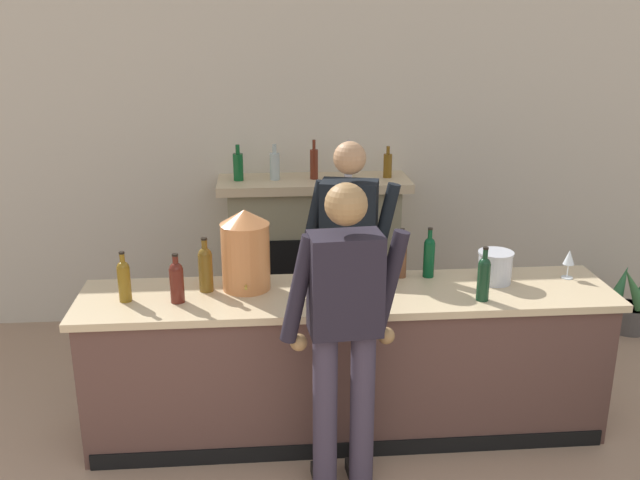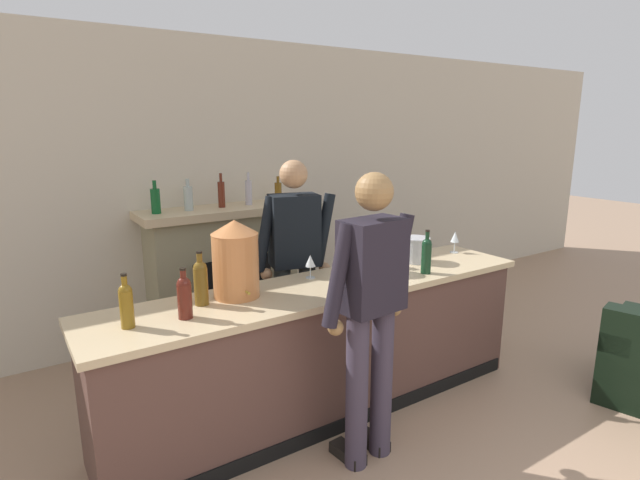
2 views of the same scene
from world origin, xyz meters
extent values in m
cube|color=beige|center=(0.00, 4.48, 1.38)|extent=(12.00, 0.07, 2.75)
cube|color=brown|center=(0.06, 2.65, 0.44)|extent=(3.08, 0.59, 0.88)
cube|color=#CEB488|center=(0.06, 2.65, 0.90)|extent=(3.15, 0.66, 0.04)
cube|color=black|center=(0.06, 2.35, 0.05)|extent=(3.02, 0.01, 0.10)
cube|color=gray|center=(-0.03, 4.22, 0.59)|extent=(1.33, 0.44, 1.18)
cube|color=black|center=(-0.03, 3.99, 0.44)|extent=(0.73, 0.02, 0.75)
cube|color=#CEB488|center=(-0.03, 4.20, 1.21)|extent=(1.49, 0.52, 0.07)
cylinder|color=#0E4E22|center=(-0.61, 4.20, 1.35)|extent=(0.08, 0.08, 0.21)
cylinder|color=#0E4E22|center=(-0.61, 4.20, 1.49)|extent=(0.03, 0.03, 0.07)
cylinder|color=#A5B3AE|center=(-0.33, 4.20, 1.35)|extent=(0.08, 0.08, 0.21)
cylinder|color=#A5B3AE|center=(-0.33, 4.20, 1.49)|extent=(0.03, 0.03, 0.07)
cylinder|color=#5B2114|center=(-0.03, 4.20, 1.36)|extent=(0.06, 0.06, 0.23)
cylinder|color=#5B2114|center=(-0.03, 4.20, 1.51)|extent=(0.03, 0.03, 0.08)
cylinder|color=#B3AFBC|center=(0.24, 4.20, 1.36)|extent=(0.06, 0.06, 0.23)
cylinder|color=#B3AFBC|center=(0.24, 4.20, 1.51)|extent=(0.03, 0.03, 0.08)
cylinder|color=brown|center=(0.55, 4.20, 1.34)|extent=(0.07, 0.07, 0.19)
cylinder|color=brown|center=(0.55, 4.20, 1.46)|extent=(0.03, 0.03, 0.06)
cube|color=black|center=(2.14, 1.67, 0.28)|extent=(0.88, 0.41, 0.55)
cylinder|color=#514C48|center=(2.53, 3.90, 0.10)|extent=(0.32, 0.32, 0.21)
cylinder|color=#332319|center=(2.53, 3.90, 0.20)|extent=(0.29, 0.29, 0.02)
cone|color=#2A6D4B|center=(2.64, 3.89, 0.41)|extent=(0.16, 0.31, 0.38)
cone|color=#326F3F|center=(2.47, 3.97, 0.37)|extent=(0.29, 0.27, 0.33)
cone|color=#3B753E|center=(2.48, 3.81, 0.40)|extent=(0.29, 0.22, 0.36)
cylinder|color=#3A3141|center=(0.07, 2.07, 0.48)|extent=(0.13, 0.13, 0.95)
cube|color=black|center=(0.06, 2.14, 0.04)|extent=(0.12, 0.25, 0.07)
cylinder|color=#3A3141|center=(-0.13, 2.05, 0.48)|extent=(0.13, 0.13, 0.95)
cube|color=black|center=(-0.14, 2.12, 0.04)|extent=(0.12, 0.25, 0.07)
cube|color=black|center=(-0.03, 2.06, 1.22)|extent=(0.38, 0.25, 0.52)
cylinder|color=black|center=(0.19, 2.10, 1.20)|extent=(0.20, 0.08, 0.57)
sphere|color=olive|center=(0.19, 2.12, 0.90)|extent=(0.09, 0.09, 0.09)
cylinder|color=black|center=(-0.27, 2.06, 1.20)|extent=(0.20, 0.08, 0.57)
sphere|color=olive|center=(-0.27, 2.08, 0.90)|extent=(0.09, 0.09, 0.09)
sphere|color=olive|center=(-0.03, 2.06, 1.63)|extent=(0.21, 0.21, 0.21)
cylinder|color=#374143|center=(0.02, 3.20, 0.46)|extent=(0.13, 0.13, 0.93)
cube|color=black|center=(0.01, 3.13, 0.04)|extent=(0.16, 0.26, 0.07)
cylinder|color=#374143|center=(0.22, 3.15, 0.46)|extent=(0.13, 0.13, 0.93)
cube|color=black|center=(0.20, 3.08, 0.04)|extent=(0.16, 0.26, 0.07)
cube|color=black|center=(0.12, 3.18, 1.20)|extent=(0.40, 0.30, 0.54)
cylinder|color=black|center=(-0.11, 3.21, 1.19)|extent=(0.20, 0.08, 0.57)
sphere|color=tan|center=(-0.11, 3.19, 0.89)|extent=(0.09, 0.09, 0.09)
cylinder|color=black|center=(0.34, 3.10, 1.19)|extent=(0.20, 0.08, 0.57)
sphere|color=tan|center=(0.33, 3.08, 0.89)|extent=(0.09, 0.09, 0.09)
sphere|color=tan|center=(0.12, 3.18, 1.62)|extent=(0.21, 0.21, 0.21)
cylinder|color=#CE7D44|center=(-0.54, 2.76, 1.13)|extent=(0.28, 0.28, 0.40)
cone|color=#CE7D44|center=(-0.54, 2.76, 1.37)|extent=(0.29, 0.29, 0.09)
cylinder|color=#B29333|center=(-0.54, 2.60, 1.00)|extent=(0.02, 0.04, 0.02)
cylinder|color=silver|center=(0.96, 2.74, 1.02)|extent=(0.20, 0.20, 0.18)
cylinder|color=silver|center=(0.96, 2.74, 1.11)|extent=(0.21, 0.21, 0.01)
cylinder|color=#12331D|center=(0.81, 2.47, 1.04)|extent=(0.07, 0.07, 0.22)
sphere|color=#12331D|center=(0.81, 2.47, 1.15)|extent=(0.07, 0.07, 0.07)
cylinder|color=#12331D|center=(0.81, 2.47, 1.19)|extent=(0.03, 0.03, 0.09)
cylinder|color=black|center=(0.81, 2.47, 1.24)|extent=(0.03, 0.03, 0.01)
cylinder|color=#551C14|center=(-0.93, 2.59, 1.03)|extent=(0.08, 0.08, 0.20)
sphere|color=#551C14|center=(-0.93, 2.59, 1.13)|extent=(0.08, 0.08, 0.08)
cylinder|color=#551C14|center=(-0.93, 2.59, 1.16)|extent=(0.03, 0.03, 0.08)
cylinder|color=black|center=(-0.93, 2.59, 1.21)|extent=(0.04, 0.04, 0.01)
cylinder|color=brown|center=(-0.78, 2.74, 1.04)|extent=(0.08, 0.08, 0.23)
sphere|color=brown|center=(-0.78, 2.74, 1.15)|extent=(0.08, 0.08, 0.08)
cylinder|color=brown|center=(-0.78, 2.74, 1.20)|extent=(0.03, 0.03, 0.09)
cylinder|color=black|center=(-0.78, 2.74, 1.25)|extent=(0.04, 0.04, 0.01)
cylinder|color=#09401E|center=(0.58, 2.86, 1.04)|extent=(0.07, 0.07, 0.22)
sphere|color=#09401E|center=(0.58, 2.86, 1.15)|extent=(0.07, 0.07, 0.07)
cylinder|color=#09401E|center=(0.58, 2.86, 1.19)|extent=(0.03, 0.03, 0.09)
cylinder|color=black|center=(0.58, 2.86, 1.24)|extent=(0.03, 0.03, 0.01)
cylinder|color=brown|center=(-1.23, 2.63, 1.03)|extent=(0.07, 0.07, 0.21)
sphere|color=brown|center=(-1.23, 2.63, 1.13)|extent=(0.07, 0.07, 0.07)
cylinder|color=brown|center=(-1.23, 2.63, 1.17)|extent=(0.03, 0.03, 0.08)
cylinder|color=black|center=(-1.23, 2.63, 1.22)|extent=(0.03, 0.03, 0.01)
cylinder|color=brown|center=(0.41, 2.87, 1.03)|extent=(0.07, 0.07, 0.22)
sphere|color=brown|center=(0.41, 2.87, 1.14)|extent=(0.06, 0.06, 0.06)
cylinder|color=brown|center=(0.41, 2.87, 1.19)|extent=(0.03, 0.03, 0.08)
cylinder|color=black|center=(0.41, 2.87, 1.23)|extent=(0.03, 0.03, 0.01)
cylinder|color=silver|center=(1.43, 2.77, 0.93)|extent=(0.07, 0.07, 0.01)
cylinder|color=silver|center=(1.43, 2.77, 0.97)|extent=(0.01, 0.01, 0.09)
cone|color=silver|center=(1.43, 2.77, 1.06)|extent=(0.07, 0.07, 0.09)
cylinder|color=silver|center=(0.05, 2.83, 0.93)|extent=(0.07, 0.07, 0.01)
cylinder|color=silver|center=(0.05, 2.83, 0.97)|extent=(0.01, 0.01, 0.08)
cone|color=silver|center=(0.05, 2.83, 1.05)|extent=(0.07, 0.07, 0.08)
camera|label=1|loc=(-0.43, -1.20, 2.53)|focal=40.00mm
camera|label=2|loc=(-1.73, 0.01, 1.98)|focal=28.00mm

